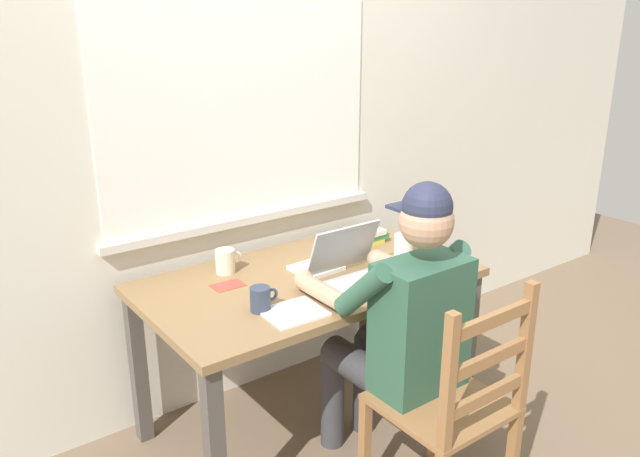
{
  "coord_description": "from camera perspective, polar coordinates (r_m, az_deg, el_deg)",
  "views": [
    {
      "loc": [
        -1.43,
        -2.02,
        1.78
      ],
      "look_at": [
        0.03,
        -0.05,
        0.94
      ],
      "focal_mm": 35.95,
      "sensor_mm": 36.0,
      "label": 1
    }
  ],
  "objects": [
    {
      "name": "back_wall",
      "position": [
        2.92,
        -6.66,
        9.19
      ],
      "size": [
        6.0,
        0.08,
        2.6
      ],
      "color": "silver",
      "rests_on": "ground"
    },
    {
      "name": "laptop",
      "position": [
        2.63,
        3.33,
        -3.67
      ],
      "size": [
        0.33,
        0.31,
        0.22
      ],
      "color": "#ADAFB2",
      "rests_on": "desk"
    },
    {
      "name": "paper_pile_back_corner",
      "position": [
        2.75,
        -0.35,
        -3.53
      ],
      "size": [
        0.2,
        0.18,
        0.02
      ],
      "primitive_type": "cube",
      "rotation": [
        0.0,
        0.0,
        0.05
      ],
      "color": "white",
      "rests_on": "desk"
    },
    {
      "name": "computer_mouse",
      "position": [
        2.76,
        8.83,
        -3.53
      ],
      "size": [
        0.06,
        0.1,
        0.03
      ],
      "primitive_type": "ellipsoid",
      "color": "black",
      "rests_on": "desk"
    },
    {
      "name": "ground_plane",
      "position": [
        3.05,
        -1.0,
        -16.9
      ],
      "size": [
        8.0,
        8.0,
        0.0
      ],
      "primitive_type": "plane",
      "color": "brown"
    },
    {
      "name": "coffee_mug_white",
      "position": [
        2.74,
        -8.4,
        -2.88
      ],
      "size": [
        0.12,
        0.08,
        0.1
      ],
      "color": "beige",
      "rests_on": "desk"
    },
    {
      "name": "landscape_photo_print",
      "position": [
        2.63,
        -8.19,
        -5.04
      ],
      "size": [
        0.13,
        0.09,
        0.0
      ],
      "primitive_type": "cube",
      "rotation": [
        0.0,
        0.0,
        -0.02
      ],
      "color": "#C63D33",
      "rests_on": "desk"
    },
    {
      "name": "paper_pile_near_laptop",
      "position": [
        2.37,
        -2.37,
        -7.48
      ],
      "size": [
        0.22,
        0.2,
        0.01
      ],
      "primitive_type": "cube",
      "rotation": [
        0.0,
        0.0,
        -0.05
      ],
      "color": "white",
      "rests_on": "desk"
    },
    {
      "name": "coffee_mug_spare",
      "position": [
        2.93,
        7.48,
        -1.46
      ],
      "size": [
        0.12,
        0.08,
        0.1
      ],
      "color": "white",
      "rests_on": "desk"
    },
    {
      "name": "coffee_mug_dark",
      "position": [
        2.39,
        -5.28,
        -6.26
      ],
      "size": [
        0.11,
        0.08,
        0.09
      ],
      "color": "#2D384C",
      "rests_on": "desk"
    },
    {
      "name": "wooden_chair",
      "position": [
        2.38,
        11.72,
        -15.33
      ],
      "size": [
        0.42,
        0.42,
        0.94
      ],
      "color": "olive",
      "rests_on": "ground"
    },
    {
      "name": "book_stack_main",
      "position": [
        3.08,
        4.08,
        -0.62
      ],
      "size": [
        0.19,
        0.14,
        0.07
      ],
      "color": "gold",
      "rests_on": "desk"
    },
    {
      "name": "seated_person",
      "position": [
        2.43,
        7.15,
        -8.17
      ],
      "size": [
        0.5,
        0.6,
        1.24
      ],
      "color": "#2D5642",
      "rests_on": "ground"
    },
    {
      "name": "desk",
      "position": [
        2.73,
        -1.08,
        -6.06
      ],
      "size": [
        1.38,
        0.79,
        0.72
      ],
      "color": "olive",
      "rests_on": "ground"
    }
  ]
}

